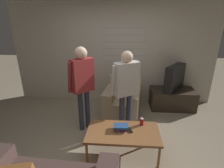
{
  "coord_description": "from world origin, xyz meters",
  "views": [
    {
      "loc": [
        0.32,
        -2.46,
        2.13
      ],
      "look_at": [
        0.09,
        0.56,
        1.0
      ],
      "focal_mm": 28.0,
      "sensor_mm": 36.0,
      "label": 1
    }
  ],
  "objects_px": {
    "tv": "(175,78)",
    "spare_remote": "(130,130)",
    "person_left_standing": "(82,79)",
    "coffee_table": "(123,133)",
    "book_stack": "(121,127)",
    "armchair_beige": "(123,100)",
    "soda_can": "(142,122)",
    "person_right_standing": "(126,83)"
  },
  "relations": [
    {
      "from": "book_stack",
      "to": "soda_can",
      "type": "height_order",
      "value": "soda_can"
    },
    {
      "from": "spare_remote",
      "to": "coffee_table",
      "type": "bearing_deg",
      "value": 173.53
    },
    {
      "from": "person_left_standing",
      "to": "spare_remote",
      "type": "distance_m",
      "value": 1.29
    },
    {
      "from": "person_left_standing",
      "to": "soda_can",
      "type": "bearing_deg",
      "value": -66.71
    },
    {
      "from": "coffee_table",
      "to": "person_left_standing",
      "type": "bearing_deg",
      "value": 139.33
    },
    {
      "from": "coffee_table",
      "to": "spare_remote",
      "type": "height_order",
      "value": "spare_remote"
    },
    {
      "from": "armchair_beige",
      "to": "person_left_standing",
      "type": "height_order",
      "value": "person_left_standing"
    },
    {
      "from": "soda_can",
      "to": "coffee_table",
      "type": "bearing_deg",
      "value": -146.19
    },
    {
      "from": "armchair_beige",
      "to": "soda_can",
      "type": "relative_size",
      "value": 8.16
    },
    {
      "from": "armchair_beige",
      "to": "soda_can",
      "type": "xyz_separation_m",
      "value": [
        0.34,
        -1.15,
        0.16
      ]
    },
    {
      "from": "armchair_beige",
      "to": "coffee_table",
      "type": "height_order",
      "value": "armchair_beige"
    },
    {
      "from": "armchair_beige",
      "to": "book_stack",
      "type": "bearing_deg",
      "value": 98.38
    },
    {
      "from": "armchair_beige",
      "to": "tv",
      "type": "relative_size",
      "value": 1.44
    },
    {
      "from": "soda_can",
      "to": "tv",
      "type": "bearing_deg",
      "value": 59.52
    },
    {
      "from": "person_right_standing",
      "to": "soda_can",
      "type": "height_order",
      "value": "person_right_standing"
    },
    {
      "from": "person_left_standing",
      "to": "book_stack",
      "type": "distance_m",
      "value": 1.15
    },
    {
      "from": "tv",
      "to": "spare_remote",
      "type": "relative_size",
      "value": 5.27
    },
    {
      "from": "coffee_table",
      "to": "book_stack",
      "type": "bearing_deg",
      "value": 133.29
    },
    {
      "from": "coffee_table",
      "to": "book_stack",
      "type": "height_order",
      "value": "book_stack"
    },
    {
      "from": "person_left_standing",
      "to": "coffee_table",
      "type": "bearing_deg",
      "value": -84.28
    },
    {
      "from": "book_stack",
      "to": "person_right_standing",
      "type": "bearing_deg",
      "value": 83.32
    },
    {
      "from": "coffee_table",
      "to": "book_stack",
      "type": "distance_m",
      "value": 0.1
    },
    {
      "from": "book_stack",
      "to": "soda_can",
      "type": "bearing_deg",
      "value": 25.41
    },
    {
      "from": "armchair_beige",
      "to": "spare_remote",
      "type": "height_order",
      "value": "armchair_beige"
    },
    {
      "from": "coffee_table",
      "to": "person_left_standing",
      "type": "distance_m",
      "value": 1.25
    },
    {
      "from": "coffee_table",
      "to": "soda_can",
      "type": "distance_m",
      "value": 0.39
    },
    {
      "from": "person_left_standing",
      "to": "spare_remote",
      "type": "xyz_separation_m",
      "value": [
        0.91,
        -0.66,
        -0.63
      ]
    },
    {
      "from": "tv",
      "to": "person_left_standing",
      "type": "relative_size",
      "value": 0.43
    },
    {
      "from": "tv",
      "to": "person_left_standing",
      "type": "height_order",
      "value": "person_left_standing"
    },
    {
      "from": "armchair_beige",
      "to": "soda_can",
      "type": "distance_m",
      "value": 1.21
    },
    {
      "from": "coffee_table",
      "to": "tv",
      "type": "bearing_deg",
      "value": 55.08
    },
    {
      "from": "person_right_standing",
      "to": "book_stack",
      "type": "xyz_separation_m",
      "value": [
        -0.07,
        -0.59,
        -0.56
      ]
    },
    {
      "from": "armchair_beige",
      "to": "book_stack",
      "type": "height_order",
      "value": "armchair_beige"
    },
    {
      "from": "tv",
      "to": "armchair_beige",
      "type": "bearing_deg",
      "value": -36.16
    },
    {
      "from": "armchair_beige",
      "to": "tv",
      "type": "bearing_deg",
      "value": -153.96
    },
    {
      "from": "armchair_beige",
      "to": "person_left_standing",
      "type": "bearing_deg",
      "value": 50.07
    },
    {
      "from": "tv",
      "to": "spare_remote",
      "type": "height_order",
      "value": "tv"
    },
    {
      "from": "armchair_beige",
      "to": "person_right_standing",
      "type": "height_order",
      "value": "person_right_standing"
    },
    {
      "from": "soda_can",
      "to": "spare_remote",
      "type": "xyz_separation_m",
      "value": [
        -0.2,
        -0.18,
        -0.05
      ]
    },
    {
      "from": "book_stack",
      "to": "soda_can",
      "type": "relative_size",
      "value": 1.92
    },
    {
      "from": "person_right_standing",
      "to": "soda_can",
      "type": "relative_size",
      "value": 12.87
    },
    {
      "from": "coffee_table",
      "to": "soda_can",
      "type": "bearing_deg",
      "value": 33.81
    }
  ]
}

